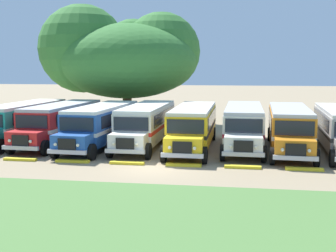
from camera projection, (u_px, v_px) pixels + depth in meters
name	position (u px, v px, depth m)	size (l,w,h in m)	color
ground_plane	(153.00, 168.00, 23.91)	(220.00, 220.00, 0.00)	#937F60
foreground_grass_strip	(107.00, 224.00, 15.27)	(80.00, 10.98, 0.01)	#4C7538
parked_bus_slot_0	(23.00, 120.00, 32.42)	(3.17, 10.91, 2.82)	teal
parked_bus_slot_1	(62.00, 121.00, 31.86)	(3.16, 10.90, 2.82)	red
parked_bus_slot_2	(102.00, 123.00, 30.59)	(3.21, 10.91, 2.82)	#23519E
parked_bus_slot_3	(146.00, 123.00, 30.84)	(2.84, 10.86, 2.82)	silver
parked_bus_slot_4	(193.00, 125.00, 29.63)	(2.78, 10.85, 2.82)	yellow
parked_bus_slot_5	(244.00, 124.00, 29.96)	(2.86, 10.86, 2.82)	silver
parked_bus_slot_6	(289.00, 126.00, 28.91)	(3.20, 10.91, 2.82)	orange
curb_wheelstop_1	(20.00, 159.00, 25.71)	(2.00, 0.36, 0.15)	yellow
curb_wheelstop_2	(73.00, 161.00, 25.22)	(2.00, 0.36, 0.15)	yellow
curb_wheelstop_3	(127.00, 163.00, 24.72)	(2.00, 0.36, 0.15)	yellow
curb_wheelstop_4	(184.00, 165.00, 24.23)	(2.00, 0.36, 0.15)	yellow
curb_wheelstop_5	(243.00, 167.00, 23.74)	(2.00, 0.36, 0.15)	yellow
curb_wheelstop_6	(304.00, 169.00, 23.24)	(2.00, 0.36, 0.15)	yellow
broad_shade_tree	(124.00, 56.00, 41.54)	(14.93, 13.78, 11.33)	brown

